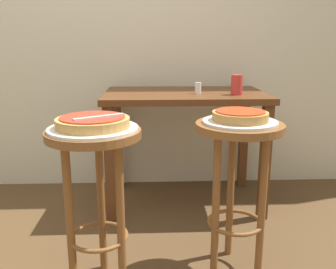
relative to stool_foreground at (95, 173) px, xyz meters
name	(u,v)px	position (x,y,z in m)	size (l,w,h in m)	color
stool_foreground	(95,173)	(0.00, 0.00, 0.00)	(0.41, 0.41, 0.74)	brown
serving_plate_foreground	(93,129)	(0.00, 0.00, 0.20)	(0.38, 0.38, 0.01)	white
pizza_foreground	(93,122)	(0.00, 0.00, 0.23)	(0.31, 0.31, 0.05)	tan
stool_middle	(238,163)	(0.65, 0.11, 0.00)	(0.41, 0.41, 0.74)	brown
serving_plate_middle	(240,122)	(0.65, 0.11, 0.20)	(0.34, 0.34, 0.01)	silver
pizza_middle	(240,116)	(0.65, 0.11, 0.23)	(0.25, 0.25, 0.05)	#B78442
dining_table	(185,111)	(0.47, 0.91, 0.10)	(1.06, 0.66, 0.78)	#5B3319
cup_near_edge	(237,85)	(0.78, 0.78, 0.29)	(0.07, 0.07, 0.12)	red
condiment_shaker	(198,88)	(0.54, 0.83, 0.26)	(0.04, 0.04, 0.07)	white
pizza_server_knife	(99,117)	(0.03, -0.02, 0.25)	(0.22, 0.02, 0.01)	silver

